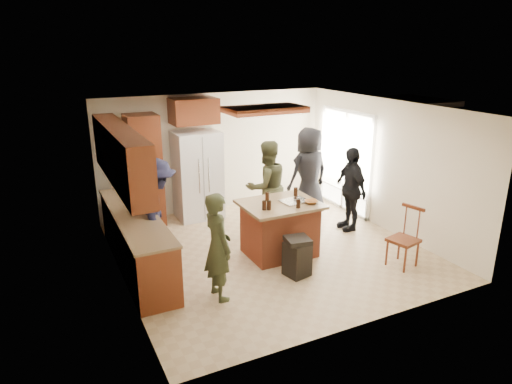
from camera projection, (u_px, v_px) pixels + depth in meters
name	position (u px, v px, depth m)	size (l,w,h in m)	color
room_shell	(398.00, 157.00, 10.98)	(8.00, 5.20, 5.00)	tan
person_front_left	(218.00, 247.00, 6.31)	(0.57, 0.42, 1.57)	#323821
person_behind_left	(267.00, 187.00, 8.61)	(0.86, 0.53, 1.77)	#383A22
person_behind_right	(309.00, 173.00, 9.36)	(0.92, 0.60, 1.87)	black
person_side_right	(351.00, 189.00, 8.72)	(0.95, 0.49, 1.63)	black
person_counter	(157.00, 213.00, 7.28)	(1.15, 0.53, 1.78)	black
left_cabinetry	(131.00, 212.00, 7.12)	(0.64, 3.00, 2.30)	maroon
back_wall_units	(157.00, 155.00, 8.91)	(1.80, 0.60, 2.45)	maroon
refrigerator	(198.00, 175.00, 9.32)	(0.90, 0.76, 1.80)	white
kitchen_island	(280.00, 228.00, 7.75)	(1.28, 1.03, 0.93)	#AB492C
island_items	(293.00, 201.00, 7.58)	(1.01, 0.63, 0.15)	silver
trash_bin	(297.00, 256.00, 7.07)	(0.41, 0.41, 0.63)	black
spindle_chair	(404.00, 240.00, 7.34)	(0.51, 0.51, 0.99)	maroon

